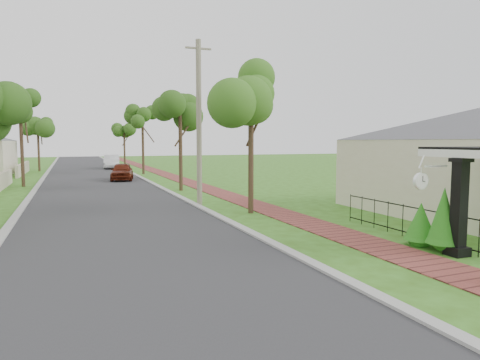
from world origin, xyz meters
TOP-DOWN VIEW (x-y plane):
  - ground at (0.00, 0.00)m, footprint 160.00×160.00m
  - road at (-3.00, 20.00)m, footprint 7.00×120.00m
  - kerb_right at (0.65, 20.00)m, footprint 0.30×120.00m
  - kerb_left at (-6.65, 20.00)m, footprint 0.30×120.00m
  - sidewalk at (3.25, 20.00)m, footprint 1.50×120.00m
  - porch_post at (4.55, -1.00)m, footprint 0.48×0.48m
  - picket_fence at (4.90, -0.00)m, footprint 0.03×8.02m
  - street_trees at (-2.87, 26.84)m, footprint 10.70×37.65m
  - hedge_row at (4.45, -1.59)m, footprint 0.83×4.51m
  - parked_car_red at (-1.00, 24.31)m, footprint 2.18×4.07m
  - parked_car_white at (-0.43, 39.18)m, footprint 2.05×4.65m
  - near_tree at (2.20, 7.00)m, footprint 2.36×2.36m
  - utility_pole at (0.90, 10.00)m, footprint 1.20×0.24m
  - station_clock at (3.69, -0.60)m, footprint 1.07×0.13m

SIDE VIEW (x-z plane):
  - ground at x=0.00m, z-range 0.00..0.00m
  - road at x=-3.00m, z-range -0.01..0.01m
  - kerb_right at x=0.65m, z-range -0.05..0.05m
  - kerb_left at x=-6.65m, z-range -0.05..0.05m
  - sidewalk at x=3.25m, z-range -0.01..0.01m
  - picket_fence at x=4.90m, z-range 0.03..1.03m
  - parked_car_red at x=-1.00m, z-range 0.00..1.32m
  - parked_car_white at x=-0.43m, z-range 0.00..1.49m
  - hedge_row at x=4.45m, z-range -0.16..1.76m
  - porch_post at x=4.55m, z-range -0.14..2.38m
  - station_clock at x=3.69m, z-range 1.64..2.26m
  - utility_pole at x=0.90m, z-range 0.06..7.56m
  - street_trees at x=-2.87m, z-range 1.59..7.48m
  - near_tree at x=2.20m, z-range 1.80..7.85m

